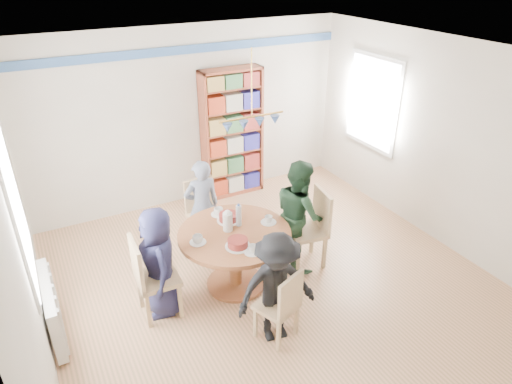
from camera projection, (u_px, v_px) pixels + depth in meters
ground at (271, 281)px, 5.59m from camera, size 5.00×5.00×0.00m
room_shell at (218, 136)px, 5.39m from camera, size 5.00×5.00×5.00m
radiator at (52, 309)px, 4.66m from camera, size 0.12×1.00×0.60m
dining_table at (235, 246)px, 5.28m from camera, size 1.30×1.30×0.75m
chair_left at (149, 275)px, 4.83m from camera, size 0.45×0.45×0.98m
chair_right at (313, 225)px, 5.69m from camera, size 0.51×0.51×1.01m
chair_far at (203, 210)px, 6.11m from camera, size 0.44×0.44×0.93m
chair_near at (282, 304)px, 4.55m from camera, size 0.48×0.48×0.84m
person_left at (159, 262)px, 4.87m from camera, size 0.46×0.66×1.28m
person_right at (299, 214)px, 5.62m from camera, size 0.64×0.77×1.42m
person_far at (202, 206)px, 5.92m from camera, size 0.49×0.34×1.29m
person_near at (277, 289)px, 4.51m from camera, size 0.87×0.59×1.25m
bookshelf at (232, 135)px, 7.19m from camera, size 0.98×0.29×2.05m
tableware at (232, 227)px, 5.17m from camera, size 1.07×1.07×0.28m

